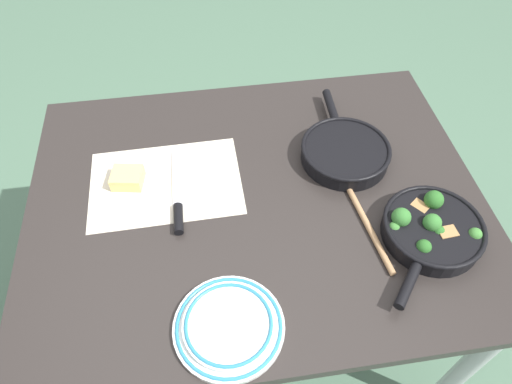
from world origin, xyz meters
name	(u,v)px	position (x,y,z in m)	size (l,w,h in m)	color
ground_plane	(256,314)	(0.00, 0.00, 0.00)	(14.00, 14.00, 0.00)	#51755B
dining_table_red	(256,215)	(0.00, 0.00, 0.65)	(1.18, 0.93, 0.72)	#2D2826
skillet_broccoli	(431,229)	(-0.40, 0.18, 0.75)	(0.28, 0.31, 0.08)	black
skillet_eggs	(345,152)	(-0.26, -0.10, 0.75)	(0.25, 0.38, 0.05)	black
wooden_spoon	(352,195)	(-0.25, 0.04, 0.73)	(0.07, 0.39, 0.02)	tan
parchment_sheet	(166,183)	(0.23, -0.08, 0.72)	(0.40, 0.28, 0.00)	silver
grater_knife	(178,201)	(0.20, -0.01, 0.73)	(0.03, 0.29, 0.02)	silver
cheese_block	(128,178)	(0.33, -0.10, 0.74)	(0.09, 0.08, 0.04)	#EFD67A
dinner_plate_stack	(229,326)	(0.11, 0.34, 0.74)	(0.24, 0.24, 0.03)	white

